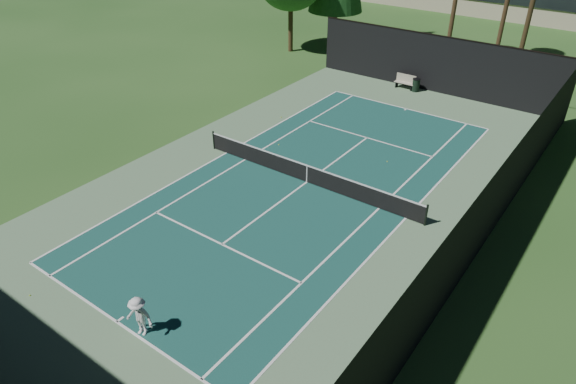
# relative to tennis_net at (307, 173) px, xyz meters

# --- Properties ---
(ground) EXTENTS (160.00, 160.00, 0.00)m
(ground) POSITION_rel_tennis_net_xyz_m (0.00, 0.00, -0.56)
(ground) COLOR #29531F
(ground) RESTS_ON ground
(apron_slab) EXTENTS (18.00, 32.00, 0.01)m
(apron_slab) POSITION_rel_tennis_net_xyz_m (0.00, 0.00, -0.55)
(apron_slab) COLOR #5C815A
(apron_slab) RESTS_ON ground
(court_surface) EXTENTS (10.97, 23.77, 0.01)m
(court_surface) POSITION_rel_tennis_net_xyz_m (0.00, 0.00, -0.55)
(court_surface) COLOR #174A43
(court_surface) RESTS_ON ground
(court_lines) EXTENTS (11.07, 23.87, 0.01)m
(court_lines) POSITION_rel_tennis_net_xyz_m (0.00, 0.00, -0.54)
(court_lines) COLOR white
(court_lines) RESTS_ON ground
(tennis_net) EXTENTS (12.90, 0.10, 1.10)m
(tennis_net) POSITION_rel_tennis_net_xyz_m (0.00, 0.00, 0.00)
(tennis_net) COLOR black
(tennis_net) RESTS_ON ground
(fence) EXTENTS (18.04, 32.05, 4.03)m
(fence) POSITION_rel_tennis_net_xyz_m (0.00, 0.06, 1.45)
(fence) COLOR black
(fence) RESTS_ON ground
(player) EXTENTS (1.14, 0.82, 1.59)m
(player) POSITION_rel_tennis_net_xyz_m (1.14, -11.69, 0.24)
(player) COLOR white
(player) RESTS_ON ground
(tennis_ball_a) EXTENTS (0.06, 0.06, 0.06)m
(tennis_ball_a) POSITION_rel_tennis_net_xyz_m (-3.71, -12.94, -0.53)
(tennis_ball_a) COLOR #D8F637
(tennis_ball_a) RESTS_ON ground
(tennis_ball_b) EXTENTS (0.07, 0.07, 0.07)m
(tennis_ball_b) POSITION_rel_tennis_net_xyz_m (-3.69, 2.54, -0.52)
(tennis_ball_b) COLOR #D2E433
(tennis_ball_b) RESTS_ON ground
(tennis_ball_c) EXTENTS (0.06, 0.06, 0.06)m
(tennis_ball_c) POSITION_rel_tennis_net_xyz_m (2.34, 4.40, -0.53)
(tennis_ball_c) COLOR #CCE433
(tennis_ball_c) RESTS_ON ground
(tennis_ball_d) EXTENTS (0.07, 0.07, 0.07)m
(tennis_ball_d) POSITION_rel_tennis_net_xyz_m (-5.93, 5.79, -0.52)
(tennis_ball_d) COLOR #B9D02F
(tennis_ball_d) RESTS_ON ground
(park_bench) EXTENTS (1.50, 0.45, 1.02)m
(park_bench) POSITION_rel_tennis_net_xyz_m (-1.78, 15.39, -0.01)
(park_bench) COLOR beige
(park_bench) RESTS_ON ground
(trash_bin) EXTENTS (0.56, 0.56, 0.95)m
(trash_bin) POSITION_rel_tennis_net_xyz_m (-0.90, 15.29, -0.08)
(trash_bin) COLOR black
(trash_bin) RESTS_ON ground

